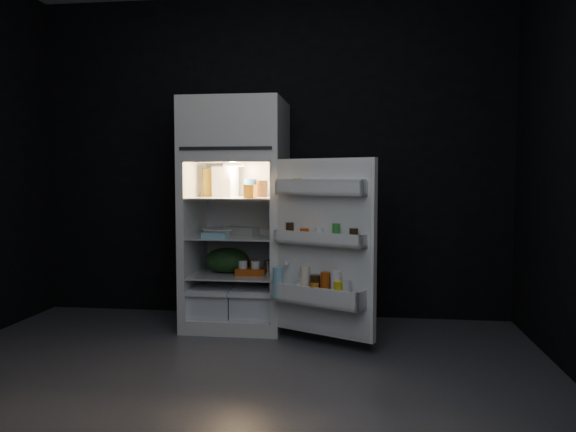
# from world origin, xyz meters

# --- Properties ---
(floor) EXTENTS (4.00, 3.40, 0.00)m
(floor) POSITION_xyz_m (0.00, 0.00, 0.00)
(floor) COLOR #515157
(floor) RESTS_ON ground
(wall_back) EXTENTS (4.00, 0.00, 2.70)m
(wall_back) POSITION_xyz_m (0.00, 1.70, 1.35)
(wall_back) COLOR black
(wall_back) RESTS_ON ground
(wall_front) EXTENTS (4.00, 0.00, 2.70)m
(wall_front) POSITION_xyz_m (0.00, -1.70, 1.35)
(wall_front) COLOR black
(wall_front) RESTS_ON ground
(refrigerator) EXTENTS (0.76, 0.71, 1.78)m
(refrigerator) POSITION_xyz_m (-0.21, 1.32, 0.96)
(refrigerator) COLOR white
(refrigerator) RESTS_ON ground
(fridge_door) EXTENTS (0.73, 0.49, 1.22)m
(fridge_door) POSITION_xyz_m (0.51, 0.78, 0.68)
(fridge_door) COLOR white
(fridge_door) RESTS_ON ground
(milk_jug) EXTENTS (0.19, 0.19, 0.24)m
(milk_jug) POSITION_xyz_m (-0.30, 1.32, 1.15)
(milk_jug) COLOR white
(milk_jug) RESTS_ON refrigerator
(mayo_jar) EXTENTS (0.12, 0.12, 0.14)m
(mayo_jar) POSITION_xyz_m (-0.10, 1.34, 1.10)
(mayo_jar) COLOR #1B5192
(mayo_jar) RESTS_ON refrigerator
(jam_jar) EXTENTS (0.12, 0.12, 0.13)m
(jam_jar) POSITION_xyz_m (-0.01, 1.34, 1.09)
(jam_jar) COLOR black
(jam_jar) RESTS_ON refrigerator
(amber_bottle) EXTENTS (0.08, 0.08, 0.22)m
(amber_bottle) POSITION_xyz_m (-0.46, 1.36, 1.14)
(amber_bottle) COLOR #B3891C
(amber_bottle) RESTS_ON refrigerator
(small_carton) EXTENTS (0.10, 0.08, 0.10)m
(small_carton) POSITION_xyz_m (-0.06, 1.10, 1.08)
(small_carton) COLOR #C67417
(small_carton) RESTS_ON refrigerator
(egg_carton) EXTENTS (0.29, 0.20, 0.07)m
(egg_carton) POSITION_xyz_m (-0.16, 1.23, 0.76)
(egg_carton) COLOR gray
(egg_carton) RESTS_ON refrigerator
(pie) EXTENTS (0.34, 0.34, 0.04)m
(pie) POSITION_xyz_m (-0.34, 1.31, 0.75)
(pie) COLOR tan
(pie) RESTS_ON refrigerator
(flat_package) EXTENTS (0.20, 0.12, 0.04)m
(flat_package) POSITION_xyz_m (-0.32, 1.05, 0.75)
(flat_package) COLOR #89C6D4
(flat_package) RESTS_ON refrigerator
(wrapped_pkg) EXTENTS (0.14, 0.13, 0.05)m
(wrapped_pkg) POSITION_xyz_m (0.02, 1.38, 0.75)
(wrapped_pkg) COLOR #FAEBCD
(wrapped_pkg) RESTS_ON refrigerator
(produce_bag) EXTENTS (0.42, 0.38, 0.20)m
(produce_bag) POSITION_xyz_m (-0.28, 1.29, 0.52)
(produce_bag) COLOR #193815
(produce_bag) RESTS_ON refrigerator
(yogurt_tray) EXTENTS (0.24, 0.14, 0.05)m
(yogurt_tray) POSITION_xyz_m (-0.08, 1.20, 0.45)
(yogurt_tray) COLOR #AD460E
(yogurt_tray) RESTS_ON refrigerator
(small_can_red) EXTENTS (0.09, 0.09, 0.09)m
(small_can_red) POSITION_xyz_m (-0.10, 1.39, 0.47)
(small_can_red) COLOR #AD460E
(small_can_red) RESTS_ON refrigerator
(small_can_silver) EXTENTS (0.06, 0.06, 0.09)m
(small_can_silver) POSITION_xyz_m (0.03, 1.37, 0.47)
(small_can_silver) COLOR silver
(small_can_silver) RESTS_ON refrigerator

